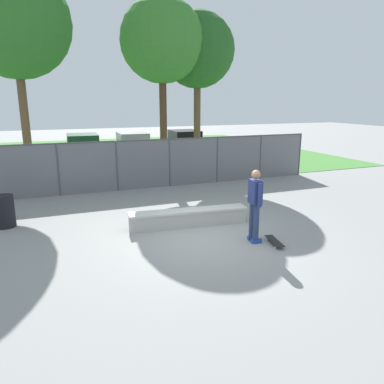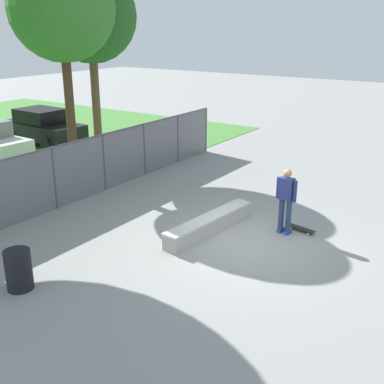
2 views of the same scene
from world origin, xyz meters
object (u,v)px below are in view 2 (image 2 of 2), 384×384
Objects in this scene: trash_bin at (19,270)px; tree_mid at (90,17)px; skateboard at (301,229)px; car_black at (43,126)px; tree_near_right at (62,9)px; skateboarder at (286,198)px; concrete_ledge at (210,224)px.

tree_mid is at bearing 34.26° from trash_bin.
car_black reaches higher than skateboard.
tree_near_right is at bearing -162.75° from tree_mid.
tree_mid is 11.02m from trash_bin.
tree_near_right is (0.29, 8.39, 4.87)m from skateboarder.
concrete_ledge is at bearing -101.56° from tree_near_right.
skateboarder reaches higher than concrete_ledge.
concrete_ledge is 12.82m from car_black.
skateboard is 0.11× the size of tree_mid.
trash_bin is at bearing -131.91° from car_black.
car_black is (3.31, 13.74, -0.17)m from skateboarder.
tree_near_right is at bearing 88.05° from skateboarder.
car_black is 4.74× the size of trash_bin.
concrete_ledge is 2.53m from skateboard.
skateboarder is 0.25× the size of tree_mid.
tree_mid is 1.73× the size of car_black.
skateboarder is at bearing -103.47° from tree_mid.
skateboarder is 14.14m from car_black.
tree_near_right reaches higher than skateboarder.
car_black is (3.02, 5.35, -5.04)m from tree_near_right.
tree_mid reaches higher than skateboard.
car_black is at bearing 76.46° from skateboarder.
skateboarder is 9.71m from tree_near_right.
concrete_ledge is 0.79× the size of car_black.
car_black reaches higher than concrete_ledge.
skateboarder is at bearing 139.61° from skateboard.
tree_near_right is 8.55× the size of trash_bin.
trash_bin is (-8.03, -5.47, -5.19)m from tree_mid.
trash_bin is (-9.19, -10.24, -0.39)m from car_black.
tree_near_right is 1.04× the size of tree_mid.
tree_mid reaches higher than skateboarder.
tree_near_right is at bearing 38.41° from trash_bin.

